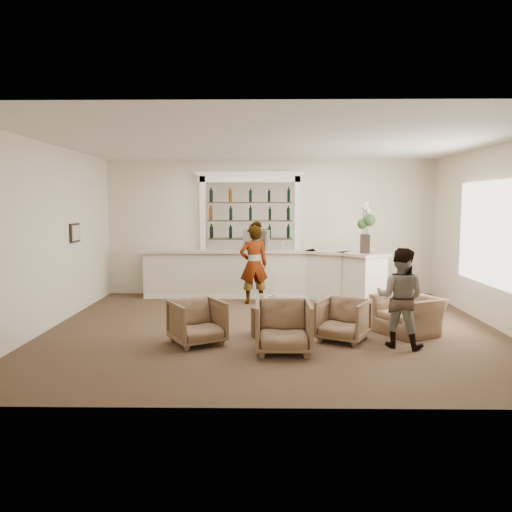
{
  "coord_description": "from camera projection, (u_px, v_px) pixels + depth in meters",
  "views": [
    {
      "loc": [
        -0.18,
        -8.76,
        2.23
      ],
      "look_at": [
        -0.32,
        0.9,
        1.22
      ],
      "focal_mm": 35.0,
      "sensor_mm": 36.0,
      "label": 1
    }
  ],
  "objects": [
    {
      "name": "napkin_holder",
      "position": [
        267.0,
        302.0,
        8.56
      ],
      "size": [
        0.08,
        0.08,
        0.12
      ],
      "primitive_type": "cube",
      "color": "white",
      "rests_on": "cocktail_table"
    },
    {
      "name": "armchair_right",
      "position": [
        343.0,
        320.0,
        8.14
      ],
      "size": [
        1.01,
        1.02,
        0.69
      ],
      "primitive_type": "imported",
      "rotation": [
        0.0,
        0.0,
        -0.5
      ],
      "color": "brown",
      "rests_on": "ground"
    },
    {
      "name": "guest",
      "position": [
        400.0,
        298.0,
        7.76
      ],
      "size": [
        0.94,
        0.86,
        1.56
      ],
      "primitive_type": "imported",
      "rotation": [
        0.0,
        0.0,
        2.69
      ],
      "color": "gray",
      "rests_on": "ground"
    },
    {
      "name": "flower_vase",
      "position": [
        365.0,
        225.0,
        11.06
      ],
      "size": [
        0.29,
        0.29,
        1.11
      ],
      "color": "black",
      "rests_on": "bar_counter"
    },
    {
      "name": "wine_glass_tbl_a",
      "position": [
        261.0,
        300.0,
        8.45
      ],
      "size": [
        0.07,
        0.07,
        0.21
      ],
      "primitive_type": null,
      "color": "white",
      "rests_on": "cocktail_table"
    },
    {
      "name": "room_shell",
      "position": [
        281.0,
        198.0,
        9.4
      ],
      "size": [
        8.04,
        7.02,
        3.32
      ],
      "color": "beige",
      "rests_on": "ground"
    },
    {
      "name": "wine_glass_bar_right",
      "position": [
        304.0,
        246.0,
        11.81
      ],
      "size": [
        0.07,
        0.07,
        0.21
      ],
      "primitive_type": null,
      "color": "white",
      "rests_on": "bar_counter"
    },
    {
      "name": "cocktail_table",
      "position": [
        268.0,
        321.0,
        8.45
      ],
      "size": [
        0.59,
        0.59,
        0.5
      ],
      "primitive_type": "cylinder",
      "color": "#4C3821",
      "rests_on": "ground"
    },
    {
      "name": "sommelier",
      "position": [
        254.0,
        265.0,
        11.13
      ],
      "size": [
        0.72,
        0.55,
        1.76
      ],
      "primitive_type": "imported",
      "rotation": [
        0.0,
        0.0,
        3.36
      ],
      "color": "gray",
      "rests_on": "ground"
    },
    {
      "name": "armchair_left",
      "position": [
        197.0,
        322.0,
        7.95
      ],
      "size": [
        1.05,
        1.06,
        0.71
      ],
      "primitive_type": "imported",
      "rotation": [
        0.0,
        0.0,
        0.54
      ],
      "color": "brown",
      "rests_on": "ground"
    },
    {
      "name": "wine_glass_tbl_c",
      "position": [
        271.0,
        302.0,
        8.29
      ],
      "size": [
        0.07,
        0.07,
        0.21
      ],
      "primitive_type": null,
      "color": "white",
      "rests_on": "cocktail_table"
    },
    {
      "name": "ground",
      "position": [
        273.0,
        329.0,
        8.94
      ],
      "size": [
        8.0,
        8.0,
        0.0
      ],
      "primitive_type": "plane",
      "color": "brown",
      "rests_on": "ground"
    },
    {
      "name": "armchair_center",
      "position": [
        283.0,
        327.0,
        7.5
      ],
      "size": [
        0.84,
        0.86,
        0.78
      ],
      "primitive_type": "imported",
      "rotation": [
        0.0,
        0.0,
        0.01
      ],
      "color": "brown",
      "rests_on": "ground"
    },
    {
      "name": "bar_counter",
      "position": [
        264.0,
        274.0,
        11.87
      ],
      "size": [
        5.72,
        1.8,
        1.14
      ],
      "color": "silver",
      "rests_on": "ground"
    },
    {
      "name": "wine_glass_bar_left",
      "position": [
        282.0,
        245.0,
        11.87
      ],
      "size": [
        0.07,
        0.07,
        0.21
      ],
      "primitive_type": null,
      "color": "white",
      "rests_on": "bar_counter"
    },
    {
      "name": "back_bar_alcove",
      "position": [
        250.0,
        212.0,
        12.13
      ],
      "size": [
        2.64,
        0.25,
        3.0
      ],
      "color": "white",
      "rests_on": "ground"
    },
    {
      "name": "espresso_machine",
      "position": [
        257.0,
        240.0,
        11.74
      ],
      "size": [
        0.63,
        0.57,
        0.47
      ],
      "primitive_type": "cube",
      "rotation": [
        0.0,
        0.0,
        -0.27
      ],
      "color": "silver",
      "rests_on": "bar_counter"
    },
    {
      "name": "armchair_far",
      "position": [
        407.0,
        315.0,
        8.58
      ],
      "size": [
        1.25,
        1.3,
        0.65
      ],
      "primitive_type": "imported",
      "rotation": [
        0.0,
        0.0,
        -1.06
      ],
      "color": "brown",
      "rests_on": "ground"
    },
    {
      "name": "wine_glass_tbl_b",
      "position": [
        274.0,
        300.0,
        8.49
      ],
      "size": [
        0.07,
        0.07,
        0.21
      ],
      "primitive_type": null,
      "color": "white",
      "rests_on": "cocktail_table"
    }
  ]
}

